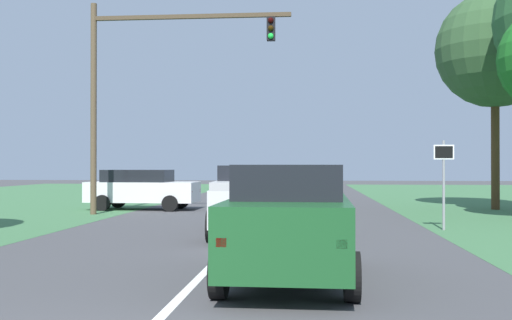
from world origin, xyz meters
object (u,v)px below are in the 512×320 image
Objects in this scene: keep_moving_sign at (444,173)px; crossing_suv_far at (142,188)px; traffic_light at (143,75)px; red_suv_near at (290,220)px; extra_tree_1 at (495,50)px; pickup_truck_lead at (252,200)px.

crossing_suv_far is (-11.33, 7.37, -0.79)m from keep_moving_sign.
traffic_light is 1.73× the size of crossing_suv_far.
traffic_light is at bearing 115.51° from red_suv_near.
red_suv_near is at bearing -116.35° from extra_tree_1.
extra_tree_1 is (8.44, 17.03, 5.98)m from red_suv_near.
crossing_suv_far is at bearing 146.95° from keep_moving_sign.
keep_moving_sign is 11.00m from extra_tree_1.
red_suv_near is at bearing -65.98° from crossing_suv_far.
red_suv_near is 17.17m from crossing_suv_far.
traffic_light is at bearing -164.50° from extra_tree_1.
keep_moving_sign is at bearing -23.89° from traffic_light.
crossing_suv_far is (-5.74, 9.28, -0.08)m from pickup_truck_lead.
red_suv_near is at bearing -64.49° from traffic_light.
traffic_light reaches higher than pickup_truck_lead.
keep_moving_sign is at bearing -33.05° from crossing_suv_far.
traffic_light is 12.12m from keep_moving_sign.
extra_tree_1 is at bearing 47.67° from pickup_truck_lead.
pickup_truck_lead is at bearing -53.07° from traffic_light.
red_suv_near reaches higher than pickup_truck_lead.
red_suv_near is 0.48× the size of extra_tree_1.
extra_tree_1 is (14.63, 4.06, 1.51)m from traffic_light.
keep_moving_sign is (10.53, -4.66, -3.79)m from traffic_light.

